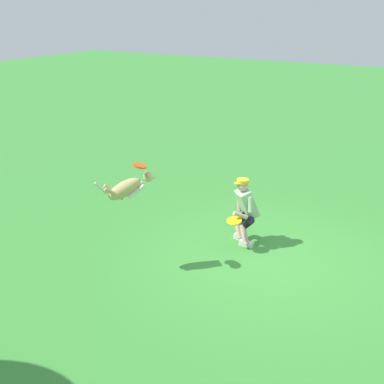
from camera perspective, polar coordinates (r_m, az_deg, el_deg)
The scene contains 5 objects.
ground_plane at distance 8.74m, azimuth 8.60°, elevation -7.89°, with size 60.00×60.00×0.00m, color #3C8D37.
person at distance 8.94m, azimuth 6.31°, elevation -2.04°, with size 0.58×0.71×1.29m.
dog at distance 7.82m, azimuth -7.66°, elevation 0.50°, with size 0.76×0.75×0.53m.
frisbee_flying at distance 7.65m, azimuth -6.25°, elevation 3.13°, with size 0.24×0.24×0.02m, color #E54A12.
frisbee_held at distance 8.67m, azimuth 5.06°, elevation -3.42°, with size 0.28×0.28×0.02m, color yellow.
Camera 1 is at (-2.64, 7.15, 4.26)m, focal length 44.78 mm.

